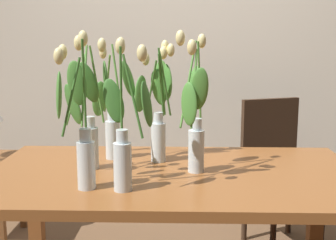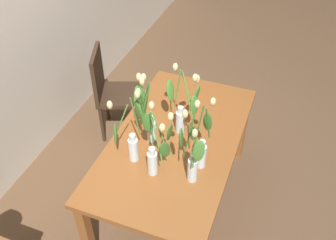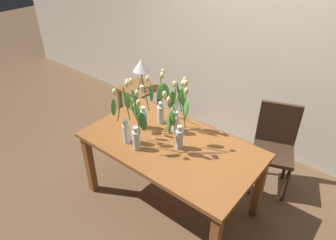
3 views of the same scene
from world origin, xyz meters
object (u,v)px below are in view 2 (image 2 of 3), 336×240
tulip_vase_3 (156,150)px  tulip_vase_2 (183,109)px  tulip_vase_0 (201,145)px  dining_table (176,148)px  tulip_vase_4 (131,139)px  dining_chair (110,89)px  tulip_vase_5 (146,115)px  tulip_vase_1 (192,160)px

tulip_vase_3 → tulip_vase_2: bearing=-3.8°
tulip_vase_0 → dining_table: bearing=53.9°
tulip_vase_4 → dining_chair: bearing=36.1°
tulip_vase_0 → tulip_vase_4: tulip_vase_4 is taller
tulip_vase_5 → tulip_vase_4: bearing=174.7°
tulip_vase_0 → tulip_vase_1: size_ratio=0.95×
tulip_vase_0 → tulip_vase_1: (-0.17, 0.01, 0.01)m
dining_table → tulip_vase_1: tulip_vase_1 is taller
dining_table → tulip_vase_3: (-0.36, 0.01, 0.31)m
dining_table → tulip_vase_3: bearing=178.4°
dining_table → tulip_vase_1: size_ratio=2.73×
tulip_vase_2 → tulip_vase_5: bearing=127.4°
tulip_vase_2 → tulip_vase_4: bearing=148.1°
tulip_vase_3 → tulip_vase_4: 0.22m
tulip_vase_2 → tulip_vase_3: (-0.45, 0.03, 0.00)m
tulip_vase_3 → tulip_vase_4: size_ratio=1.01×
tulip_vase_0 → tulip_vase_2: (0.26, 0.22, 0.04)m
tulip_vase_2 → dining_chair: tulip_vase_2 is taller
tulip_vase_2 → tulip_vase_4: 0.45m
tulip_vase_3 → tulip_vase_4: bearing=72.1°
tulip_vase_2 → tulip_vase_5: (-0.17, 0.22, 0.02)m
tulip_vase_5 → dining_table: bearing=-69.1°
tulip_vase_4 → dining_table: bearing=-36.8°
dining_chair → tulip_vase_0: bearing=-125.8°
tulip_vase_0 → tulip_vase_1: bearing=175.7°
tulip_vase_1 → tulip_vase_3: tulip_vase_1 is taller
tulip_vase_4 → tulip_vase_5: tulip_vase_4 is taller
tulip_vase_4 → tulip_vase_2: bearing=-31.9°
tulip_vase_2 → tulip_vase_3: tulip_vase_2 is taller
dining_table → tulip_vase_4: 0.45m
tulip_vase_0 → tulip_vase_4: 0.47m
tulip_vase_3 → tulip_vase_5: tulip_vase_3 is taller
dining_table → tulip_vase_2: size_ratio=2.72×
tulip_vase_0 → tulip_vase_2: size_ratio=0.95×
tulip_vase_5 → dining_chair: tulip_vase_5 is taller
tulip_vase_2 → dining_chair: bearing=58.9°
tulip_vase_1 → dining_chair: size_ratio=0.63×
tulip_vase_1 → tulip_vase_5: 0.50m
tulip_vase_3 → tulip_vase_4: tulip_vase_3 is taller
tulip_vase_3 → tulip_vase_4: (0.07, 0.21, -0.04)m
dining_table → tulip_vase_5: tulip_vase_5 is taller
tulip_vase_0 → tulip_vase_3: bearing=126.3°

